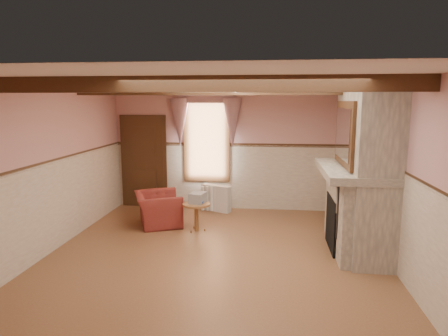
# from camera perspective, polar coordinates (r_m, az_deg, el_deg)

# --- Properties ---
(floor) EXTENTS (5.50, 6.00, 0.01)m
(floor) POSITION_cam_1_polar(r_m,az_deg,el_deg) (6.65, -1.36, -12.50)
(floor) COLOR brown
(floor) RESTS_ON ground
(ceiling) EXTENTS (5.50, 6.00, 0.01)m
(ceiling) POSITION_cam_1_polar(r_m,az_deg,el_deg) (6.17, -1.46, 12.38)
(ceiling) COLOR silver
(ceiling) RESTS_ON wall_back
(wall_back) EXTENTS (5.50, 0.02, 2.80)m
(wall_back) POSITION_cam_1_polar(r_m,az_deg,el_deg) (9.21, 1.24, 2.73)
(wall_back) COLOR tan
(wall_back) RESTS_ON floor
(wall_front) EXTENTS (5.50, 0.02, 2.80)m
(wall_front) POSITION_cam_1_polar(r_m,az_deg,el_deg) (3.40, -8.67, -9.38)
(wall_front) COLOR tan
(wall_front) RESTS_ON floor
(wall_left) EXTENTS (0.02, 6.00, 2.80)m
(wall_left) POSITION_cam_1_polar(r_m,az_deg,el_deg) (7.18, -23.69, -0.03)
(wall_left) COLOR tan
(wall_left) RESTS_ON floor
(wall_right) EXTENTS (0.02, 6.00, 2.80)m
(wall_right) POSITION_cam_1_polar(r_m,az_deg,el_deg) (6.47, 23.46, -0.99)
(wall_right) COLOR tan
(wall_right) RESTS_ON floor
(wainscot) EXTENTS (5.50, 6.00, 1.50)m
(wainscot) POSITION_cam_1_polar(r_m,az_deg,el_deg) (6.40, -1.38, -6.27)
(wainscot) COLOR beige
(wainscot) RESTS_ON floor
(chair_rail) EXTENTS (5.50, 6.00, 0.08)m
(chair_rail) POSITION_cam_1_polar(r_m,az_deg,el_deg) (6.24, -1.41, 0.37)
(chair_rail) COLOR black
(chair_rail) RESTS_ON wainscot
(firebox) EXTENTS (0.20, 0.95, 0.90)m
(firebox) POSITION_cam_1_polar(r_m,az_deg,el_deg) (7.09, 15.70, -7.57)
(firebox) COLOR black
(firebox) RESTS_ON floor
(armchair) EXTENTS (1.19, 1.26, 0.65)m
(armchair) POSITION_cam_1_polar(r_m,az_deg,el_deg) (8.27, -9.39, -5.79)
(armchair) COLOR maroon
(armchair) RESTS_ON floor
(side_table) EXTENTS (0.64, 0.64, 0.55)m
(side_table) POSITION_cam_1_polar(r_m,az_deg,el_deg) (7.80, -3.95, -7.01)
(side_table) COLOR brown
(side_table) RESTS_ON floor
(book_stack) EXTENTS (0.33, 0.37, 0.20)m
(book_stack) POSITION_cam_1_polar(r_m,az_deg,el_deg) (7.73, -3.78, -4.28)
(book_stack) COLOR #B7AD8C
(book_stack) RESTS_ON side_table
(radiator) EXTENTS (0.71, 0.45, 0.60)m
(radiator) POSITION_cam_1_polar(r_m,az_deg,el_deg) (9.15, -1.14, -4.32)
(radiator) COLOR silver
(radiator) RESTS_ON floor
(bowl) EXTENTS (0.36, 0.36, 0.09)m
(bowl) POSITION_cam_1_polar(r_m,az_deg,el_deg) (7.09, 17.80, 0.73)
(bowl) COLOR brown
(bowl) RESTS_ON mantel
(mantel_clock) EXTENTS (0.14, 0.24, 0.20)m
(mantel_clock) POSITION_cam_1_polar(r_m,az_deg,el_deg) (7.52, 17.18, 1.67)
(mantel_clock) COLOR black
(mantel_clock) RESTS_ON mantel
(oil_lamp) EXTENTS (0.11, 0.11, 0.28)m
(oil_lamp) POSITION_cam_1_polar(r_m,az_deg,el_deg) (7.33, 17.46, 1.78)
(oil_lamp) COLOR #D38B3B
(oil_lamp) RESTS_ON mantel
(candle_red) EXTENTS (0.06, 0.06, 0.16)m
(candle_red) POSITION_cam_1_polar(r_m,az_deg,el_deg) (6.19, 19.44, -0.26)
(candle_red) COLOR maroon
(candle_red) RESTS_ON mantel
(jar_yellow) EXTENTS (0.06, 0.06, 0.12)m
(jar_yellow) POSITION_cam_1_polar(r_m,az_deg,el_deg) (6.62, 18.59, 0.23)
(jar_yellow) COLOR gold
(jar_yellow) RESTS_ON mantel
(fireplace) EXTENTS (0.85, 2.00, 2.80)m
(fireplace) POSITION_cam_1_polar(r_m,az_deg,el_deg) (6.96, 19.51, -0.05)
(fireplace) COLOR gray
(fireplace) RESTS_ON floor
(mantel) EXTENTS (1.05, 2.05, 0.12)m
(mantel) POSITION_cam_1_polar(r_m,az_deg,el_deg) (6.93, 18.04, -0.35)
(mantel) COLOR gray
(mantel) RESTS_ON fireplace
(overmantel_mirror) EXTENTS (0.06, 1.44, 1.04)m
(overmantel_mirror) POSITION_cam_1_polar(r_m,az_deg,el_deg) (6.82, 16.77, 4.73)
(overmantel_mirror) COLOR silver
(overmantel_mirror) RESTS_ON fireplace
(door) EXTENTS (1.10, 0.10, 2.10)m
(door) POSITION_cam_1_polar(r_m,az_deg,el_deg) (9.63, -11.35, 0.74)
(door) COLOR black
(door) RESTS_ON floor
(window) EXTENTS (1.06, 0.08, 2.02)m
(window) POSITION_cam_1_polar(r_m,az_deg,el_deg) (9.23, -2.50, 4.30)
(window) COLOR white
(window) RESTS_ON wall_back
(window_drapes) EXTENTS (1.30, 0.14, 1.40)m
(window_drapes) POSITION_cam_1_polar(r_m,az_deg,el_deg) (9.10, -2.62, 8.01)
(window_drapes) COLOR gray
(window_drapes) RESTS_ON wall_back
(ceiling_beam_front) EXTENTS (5.50, 0.18, 0.20)m
(ceiling_beam_front) POSITION_cam_1_polar(r_m,az_deg,el_deg) (4.98, -3.47, 11.88)
(ceiling_beam_front) COLOR black
(ceiling_beam_front) RESTS_ON ceiling
(ceiling_beam_back) EXTENTS (5.50, 0.18, 0.20)m
(ceiling_beam_back) POSITION_cam_1_polar(r_m,az_deg,el_deg) (7.35, -0.10, 11.15)
(ceiling_beam_back) COLOR black
(ceiling_beam_back) RESTS_ON ceiling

